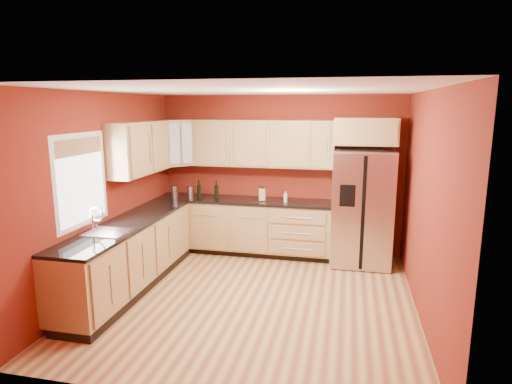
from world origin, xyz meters
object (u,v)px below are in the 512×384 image
at_px(wine_bottle_a, 216,189).
at_px(knife_block, 262,195).
at_px(refrigerator, 362,208).
at_px(soap_dispenser, 285,197).
at_px(canister_left, 191,192).

distance_m(wine_bottle_a, knife_block, 0.77).
bearing_deg(knife_block, wine_bottle_a, 161.40).
relative_size(refrigerator, soap_dispenser, 10.24).
height_order(wine_bottle_a, soap_dispenser, wine_bottle_a).
distance_m(wine_bottle_a, soap_dispenser, 1.16).
xyz_separation_m(knife_block, soap_dispenser, (0.39, -0.04, -0.01)).
height_order(canister_left, soap_dispenser, canister_left).
relative_size(canister_left, soap_dispenser, 1.09).
bearing_deg(soap_dispenser, wine_bottle_a, 177.59).
xyz_separation_m(wine_bottle_a, knife_block, (0.77, -0.00, -0.05)).
relative_size(canister_left, knife_block, 0.97).
height_order(refrigerator, knife_block, refrigerator).
xyz_separation_m(refrigerator, knife_block, (-1.58, 0.03, 0.13)).
height_order(canister_left, knife_block, knife_block).
relative_size(knife_block, soap_dispenser, 1.12).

